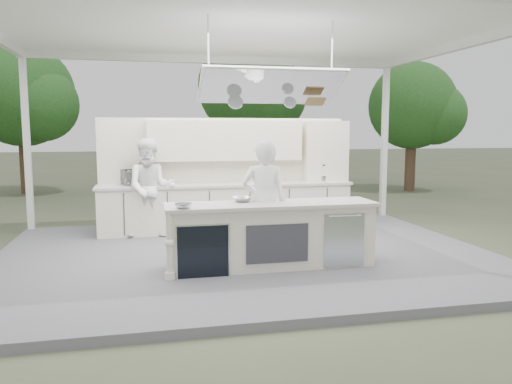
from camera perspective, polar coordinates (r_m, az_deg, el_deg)
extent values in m
plane|color=#4A5037|center=(8.33, -1.15, -7.71)|extent=(90.00, 90.00, 0.00)
cube|color=#57575C|center=(8.32, -1.15, -7.31)|extent=(8.00, 6.00, 0.12)
cube|color=white|center=(12.12, 14.46, 5.54)|extent=(0.12, 0.12, 3.70)
cube|color=white|center=(11.05, -24.71, 5.00)|extent=(0.12, 0.12, 3.70)
cube|color=white|center=(8.23, -1.22, 18.67)|extent=(8.20, 6.20, 0.16)
cube|color=white|center=(11.02, -4.28, 14.84)|extent=(8.00, 0.12, 0.16)
cube|color=white|center=(9.73, 22.82, 15.36)|extent=(0.12, 6.00, 0.16)
cube|color=white|center=(7.25, 1.81, 12.00)|extent=(2.00, 0.71, 0.43)
cube|color=white|center=(7.25, 1.81, 12.00)|extent=(2.06, 0.76, 0.46)
cylinder|color=white|center=(7.14, -5.47, 15.89)|extent=(0.02, 0.02, 0.95)
cylinder|color=white|center=(7.58, 8.68, 15.33)|extent=(0.02, 0.02, 0.95)
cylinder|color=silver|center=(7.28, -2.37, 10.25)|extent=(0.22, 0.14, 0.21)
cylinder|color=silver|center=(7.41, 3.89, 10.18)|extent=(0.18, 0.12, 0.18)
cube|color=olive|center=(7.55, 6.81, 10.24)|extent=(0.28, 0.18, 0.12)
cube|color=#EEE8CA|center=(7.39, 1.75, -5.09)|extent=(3.00, 0.70, 0.90)
cube|color=silver|center=(7.31, 1.76, -1.44)|extent=(3.10, 0.78, 0.05)
cylinder|color=#EEE8CA|center=(6.83, -9.86, -6.11)|extent=(0.11, 0.11, 0.92)
cube|color=black|center=(6.89, -6.07, -6.80)|extent=(0.70, 0.04, 0.72)
cube|color=silver|center=(6.88, -6.07, -6.80)|extent=(0.74, 0.03, 0.72)
cube|color=#313136|center=(7.06, 2.47, -5.92)|extent=(0.90, 0.02, 0.55)
cube|color=silver|center=(7.38, 10.03, -5.45)|extent=(0.62, 0.02, 0.78)
cube|color=#EEE8CA|center=(10.05, -3.30, -1.85)|extent=(5.00, 0.65, 0.90)
cube|color=silver|center=(9.99, -3.32, 0.85)|extent=(5.08, 0.72, 0.05)
cube|color=#EEE8CA|center=(10.26, -3.60, 2.13)|extent=(5.00, 0.10, 2.25)
cube|color=#EEE8CA|center=(10.10, -3.51, 5.89)|extent=(3.10, 0.38, 0.80)
cube|color=#EEE8CA|center=(10.59, 7.87, 4.54)|extent=(0.90, 0.45, 1.30)
cube|color=olive|center=(10.59, 7.87, 4.54)|extent=(0.84, 0.40, 0.03)
cylinder|color=silver|center=(10.47, 7.57, 1.55)|extent=(0.20, 0.20, 0.12)
cylinder|color=black|center=(10.45, 7.59, 2.42)|extent=(0.17, 0.17, 0.20)
cylinder|color=black|center=(10.59, 9.35, 1.53)|extent=(0.16, 0.16, 0.10)
cone|color=black|center=(10.58, 9.37, 2.44)|extent=(0.14, 0.14, 0.24)
cylinder|color=#4F3A27|center=(18.36, -24.86, 3.06)|extent=(0.36, 0.36, 2.10)
sphere|color=#335D22|center=(18.36, -25.22, 10.04)|extent=(3.40, 3.40, 3.40)
sphere|color=#335D22|center=(17.71, -23.35, 9.17)|extent=(2.38, 2.38, 2.38)
cylinder|color=#4F3A27|center=(20.34, -0.93, 4.53)|extent=(0.36, 0.36, 2.45)
sphere|color=#335D22|center=(20.39, -0.94, 11.92)|extent=(4.00, 4.00, 4.00)
sphere|color=#335D22|center=(19.95, 1.70, 10.87)|extent=(2.80, 2.80, 2.80)
cylinder|color=#4F3A27|center=(18.35, 17.20, 3.12)|extent=(0.36, 0.36, 1.92)
sphere|color=#335D22|center=(18.33, 17.44, 9.40)|extent=(3.00, 3.00, 3.00)
sphere|color=#335D22|center=(18.24, 19.76, 8.38)|extent=(2.10, 2.10, 2.10)
imported|color=white|center=(7.48, 0.92, -1.21)|extent=(0.75, 0.56, 1.86)
imported|color=white|center=(9.51, -11.92, 0.41)|extent=(0.93, 0.74, 1.86)
imported|color=silver|center=(10.02, -13.50, 1.67)|extent=(0.63, 0.53, 0.29)
imported|color=silver|center=(7.41, -1.57, -0.85)|extent=(0.35, 0.35, 0.07)
imported|color=#B4B6BB|center=(6.85, -8.32, -1.57)|extent=(0.27, 0.27, 0.07)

